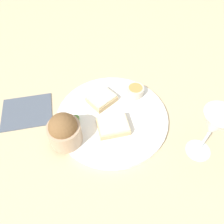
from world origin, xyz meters
TOP-DOWN VIEW (x-y plane):
  - ground_plane at (0.00, 0.00)m, footprint 4.00×4.00m
  - dinner_plate at (0.00, 0.00)m, footprint 0.35×0.35m
  - salad_bowl at (-0.13, -0.07)m, footprint 0.09×0.09m
  - sauce_ramekin at (0.08, 0.09)m, footprint 0.06×0.06m
  - cheese_toast_near at (-0.00, -0.04)m, footprint 0.10×0.08m
  - cheese_toast_far at (-0.03, 0.06)m, footprint 0.11×0.10m
  - wine_glass at (0.23, -0.13)m, footprint 0.08×0.08m
  - garnish at (-0.11, -0.01)m, footprint 0.02×0.02m
  - napkin at (-0.27, 0.05)m, footprint 0.17×0.15m

SIDE VIEW (x-z plane):
  - ground_plane at x=0.00m, z-range 0.00..0.00m
  - napkin at x=-0.27m, z-range 0.00..0.01m
  - dinner_plate at x=0.00m, z-range 0.00..0.01m
  - garnish at x=-0.11m, z-range 0.01..0.04m
  - cheese_toast_near at x=0.00m, z-range 0.01..0.04m
  - cheese_toast_far at x=-0.03m, z-range 0.01..0.04m
  - sauce_ramekin at x=0.08m, z-range 0.02..0.05m
  - salad_bowl at x=-0.13m, z-range 0.01..0.11m
  - wine_glass at x=0.23m, z-range 0.04..0.21m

